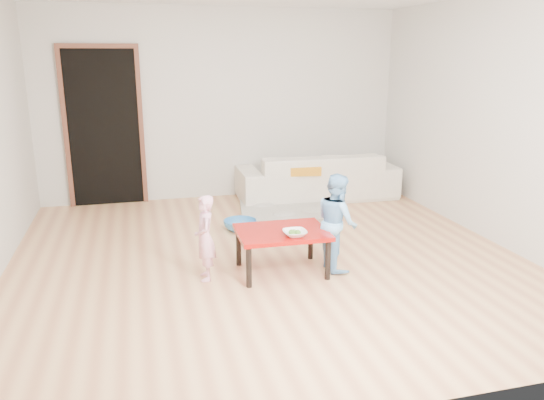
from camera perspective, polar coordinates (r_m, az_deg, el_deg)
name	(u,v)px	position (r m, az deg, el deg)	size (l,w,h in m)	color
floor	(267,257)	(5.39, -0.54, -6.12)	(5.00, 5.00, 0.01)	#BE7D51
back_wall	(223,105)	(7.49, -5.31, 10.17)	(5.00, 0.02, 2.60)	beige
right_wall	(495,120)	(6.16, 22.84, 7.90)	(0.02, 5.00, 2.60)	beige
doorway	(104,129)	(7.41, -17.61, 7.32)	(1.02, 0.08, 2.11)	brown
sofa	(317,175)	(7.52, 4.84, 2.66)	(2.21, 0.87, 0.65)	beige
cushion	(303,169)	(7.16, 3.32, 3.35)	(0.44, 0.39, 0.12)	orange
red_table	(282,251)	(4.96, 1.06, -5.53)	(0.83, 0.62, 0.41)	#950B08
bowl	(295,233)	(4.73, 2.47, -3.59)	(0.21, 0.21, 0.05)	white
broccoli	(295,233)	(4.73, 2.47, -3.57)	(0.12, 0.12, 0.06)	#2D5919
child_pink	(205,238)	(4.79, -7.22, -4.08)	(0.29, 0.19, 0.78)	pink
child_blue	(337,222)	(5.02, 7.00, -2.32)	(0.45, 0.35, 0.92)	#68B4F1
basin	(240,225)	(6.17, -3.45, -2.72)	(0.38, 0.38, 0.12)	#3079B9
blanket	(287,210)	(6.85, 1.61, -1.12)	(1.18, 0.98, 0.06)	#B5ACA0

